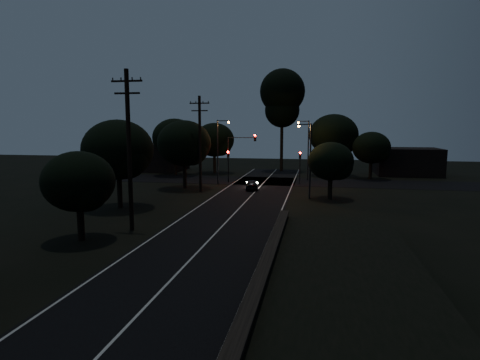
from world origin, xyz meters
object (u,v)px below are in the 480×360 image
(streetlight_c, at_px, (309,155))
(car, at_px, (252,185))
(streetlight_a, at_px, (219,147))
(signal_right, at_px, (300,162))
(signal_mast, at_px, (241,149))
(tall_pine, at_px, (282,98))
(signal_left, at_px, (228,161))
(utility_pole_far, at_px, (200,142))
(streetlight_b, at_px, (307,146))
(utility_pole_mid, at_px, (129,148))

(streetlight_c, relative_size, car, 2.21)
(streetlight_a, relative_size, streetlight_c, 1.07)
(signal_right, distance_m, signal_mast, 7.66)
(tall_pine, distance_m, signal_left, 18.36)
(utility_pole_far, height_order, signal_right, utility_pole_far)
(signal_mast, bearing_deg, signal_right, -0.03)
(signal_mast, bearing_deg, streetlight_b, 25.99)
(utility_pole_far, distance_m, signal_mast, 8.64)
(streetlight_b, bearing_deg, signal_right, -100.00)
(signal_right, relative_size, streetlight_a, 0.51)
(utility_pole_mid, height_order, streetlight_b, utility_pole_mid)
(utility_pole_far, distance_m, tall_pine, 24.86)
(car, bearing_deg, streetlight_b, -129.71)
(utility_pole_far, xyz_separation_m, signal_left, (1.40, 7.99, -2.65))
(utility_pole_far, bearing_deg, streetlight_a, 83.41)
(utility_pole_far, distance_m, car, 7.70)
(streetlight_b, xyz_separation_m, car, (-5.90, -9.55, -4.06))
(signal_left, height_order, streetlight_c, streetlight_c)
(signal_right, bearing_deg, signal_mast, 179.97)
(utility_pole_mid, bearing_deg, signal_left, 86.79)
(streetlight_a, bearing_deg, signal_mast, 39.77)
(signal_left, bearing_deg, utility_pole_far, -99.94)
(utility_pole_mid, bearing_deg, signal_mast, 82.96)
(signal_right, height_order, streetlight_a, streetlight_a)
(signal_left, xyz_separation_m, car, (4.01, -5.54, -2.26))
(utility_pole_mid, bearing_deg, streetlight_b, 68.70)
(signal_left, bearing_deg, utility_pole_mid, -93.21)
(utility_pole_far, relative_size, signal_left, 2.56)
(utility_pole_mid, relative_size, utility_pole_far, 1.05)
(signal_left, distance_m, signal_right, 9.20)
(signal_mast, xyz_separation_m, car, (2.32, -5.54, -3.76))
(utility_pole_mid, relative_size, tall_pine, 0.67)
(streetlight_c, bearing_deg, car, 145.26)
(utility_pole_far, height_order, streetlight_a, utility_pole_far)
(utility_pole_mid, distance_m, car, 20.84)
(utility_pole_far, distance_m, signal_right, 13.53)
(streetlight_c, bearing_deg, utility_pole_far, 170.40)
(streetlight_b, bearing_deg, utility_pole_mid, -111.30)
(tall_pine, distance_m, streetlight_c, 26.53)
(utility_pole_mid, distance_m, streetlight_c, 19.15)
(streetlight_a, xyz_separation_m, streetlight_b, (10.61, 6.00, 0.00))
(utility_pole_far, xyz_separation_m, signal_right, (10.60, 7.99, -2.65))
(utility_pole_far, bearing_deg, streetlight_c, -9.60)
(streetlight_c, bearing_deg, streetlight_b, 92.14)
(utility_pole_mid, bearing_deg, streetlight_a, 88.27)
(tall_pine, distance_m, streetlight_a, 19.50)
(utility_pole_mid, height_order, signal_right, utility_pole_mid)
(signal_right, bearing_deg, streetlight_b, 80.00)
(signal_left, relative_size, signal_right, 1.00)
(utility_pole_far, height_order, tall_pine, tall_pine)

